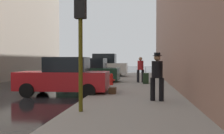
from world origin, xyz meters
TOP-DOWN VIEW (x-y plane):
  - ground_plane at (0.00, 0.00)m, footprint 120.00×120.00m
  - sidewalk at (6.00, 0.00)m, footprint 4.00×40.00m
  - parked_red_hatchback at (2.65, 0.99)m, footprint 4.24×2.14m
  - parked_dark_green_sedan at (2.65, 6.84)m, footprint 4.26×2.17m
  - parked_white_van at (2.65, 12.94)m, footprint 4.63×2.11m
  - fire_hydrant at (4.45, 4.56)m, footprint 0.42×0.22m
  - traffic_light at (4.50, -3.28)m, footprint 0.32×0.32m
  - pedestrian_in_red_jacket at (6.19, 6.53)m, footprint 0.53×0.48m
  - pedestrian_with_fedora at (6.83, -1.09)m, footprint 0.53×0.48m
  - rolling_suitcase at (6.53, 5.74)m, footprint 0.37×0.57m
  - duffel_bag at (4.97, 0.71)m, footprint 0.32×0.44m

SIDE VIEW (x-z plane):
  - ground_plane at x=0.00m, z-range 0.00..0.00m
  - sidewalk at x=6.00m, z-range 0.00..0.15m
  - duffel_bag at x=4.97m, z-range 0.15..0.43m
  - rolling_suitcase at x=6.53m, z-range -0.03..1.01m
  - fire_hydrant at x=4.45m, z-range 0.15..0.85m
  - parked_red_hatchback at x=2.65m, z-range -0.05..1.74m
  - parked_dark_green_sedan at x=2.65m, z-range -0.05..1.74m
  - parked_white_van at x=2.65m, z-range -0.09..2.16m
  - pedestrian_in_red_jacket at x=6.19m, z-range 0.25..1.96m
  - pedestrian_with_fedora at x=6.83m, z-range 0.25..2.02m
  - traffic_light at x=4.50m, z-range 0.96..4.56m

